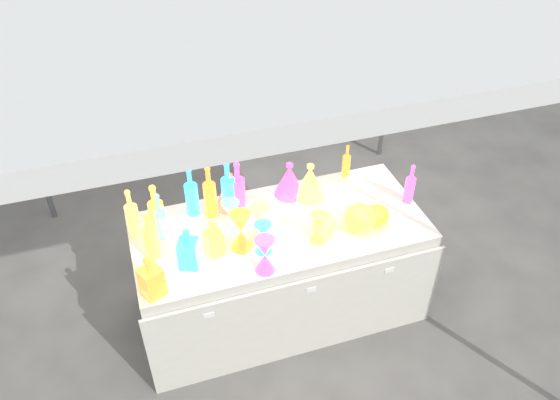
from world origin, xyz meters
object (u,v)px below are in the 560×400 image
object	(u,v)px
bottle_0	(156,209)
globe_0	(360,219)
cardboard_box_closed	(145,107)
lampshade_0	(230,190)
decanter_0	(213,237)
display_table	(280,269)
hourglass_0	(241,231)

from	to	relation	value
bottle_0	globe_0	world-z (taller)	bottle_0
bottle_0	cardboard_box_closed	bearing A→B (deg)	86.83
globe_0	lampshade_0	xyz separation A→B (m)	(-0.69, 0.46, 0.04)
cardboard_box_closed	decanter_0	size ratio (longest dim) A/B	2.41
display_table	cardboard_box_closed	world-z (taller)	display_table
bottle_0	globe_0	bearing A→B (deg)	-16.81
cardboard_box_closed	globe_0	xyz separation A→B (m)	(1.02, -2.92, 0.61)
hourglass_0	lampshade_0	size ratio (longest dim) A/B	1.04
cardboard_box_closed	bottle_0	xyz separation A→B (m)	(-0.14, -2.57, 0.71)
globe_0	lampshade_0	world-z (taller)	lampshade_0
cardboard_box_closed	hourglass_0	xyz separation A→B (m)	(0.29, -2.85, 0.66)
cardboard_box_closed	hourglass_0	bearing A→B (deg)	-83.85
cardboard_box_closed	hourglass_0	world-z (taller)	hourglass_0
display_table	decanter_0	distance (m)	0.67
decanter_0	globe_0	xyz separation A→B (m)	(0.88, -0.07, -0.04)
display_table	lampshade_0	distance (m)	0.62
bottle_0	lampshade_0	world-z (taller)	bottle_0
hourglass_0	globe_0	world-z (taller)	hourglass_0
display_table	bottle_0	bearing A→B (deg)	165.77
hourglass_0	globe_0	size ratio (longest dim) A/B	1.29
decanter_0	lampshade_0	size ratio (longest dim) A/B	1.01
hourglass_0	lampshade_0	xyz separation A→B (m)	(0.03, 0.39, -0.00)
cardboard_box_closed	bottle_0	world-z (taller)	bottle_0
decanter_0	display_table	bearing A→B (deg)	-1.22
bottle_0	hourglass_0	distance (m)	0.52
display_table	cardboard_box_closed	distance (m)	2.81
decanter_0	globe_0	size ratio (longest dim) A/B	1.26
hourglass_0	globe_0	xyz separation A→B (m)	(0.72, -0.06, -0.05)
hourglass_0	lampshade_0	world-z (taller)	hourglass_0
cardboard_box_closed	lampshade_0	distance (m)	2.57
decanter_0	lampshade_0	world-z (taller)	decanter_0
decanter_0	hourglass_0	distance (m)	0.16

